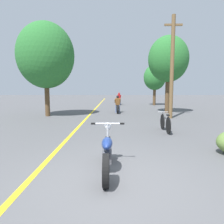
# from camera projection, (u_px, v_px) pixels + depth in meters

# --- Properties ---
(ground_plane) EXTENTS (120.00, 120.00, 0.00)m
(ground_plane) POSITION_uv_depth(u_px,v_px,m) (112.00, 179.00, 4.11)
(ground_plane) COLOR #515154
(lane_stripe_center) EXTENTS (0.14, 48.00, 0.01)m
(lane_stripe_center) POSITION_uv_depth(u_px,v_px,m) (92.00, 112.00, 16.42)
(lane_stripe_center) COLOR yellow
(lane_stripe_center) RESTS_ON ground
(utility_pole) EXTENTS (1.10, 0.24, 6.35)m
(utility_pole) POSITION_uv_depth(u_px,v_px,m) (172.00, 66.00, 12.42)
(utility_pole) COLOR brown
(utility_pole) RESTS_ON ground
(roadside_tree_right_near) EXTENTS (3.06, 2.76, 5.91)m
(roadside_tree_right_near) POSITION_uv_depth(u_px,v_px,m) (168.00, 59.00, 15.26)
(roadside_tree_right_near) COLOR #513A23
(roadside_tree_right_near) RESTS_ON ground
(roadside_tree_right_far) EXTENTS (2.54, 2.28, 4.67)m
(roadside_tree_right_far) POSITION_uv_depth(u_px,v_px,m) (155.00, 78.00, 22.91)
(roadside_tree_right_far) COLOR #513A23
(roadside_tree_right_far) RESTS_ON ground
(roadside_tree_left) EXTENTS (3.82, 3.44, 6.30)m
(roadside_tree_left) POSITION_uv_depth(u_px,v_px,m) (46.00, 56.00, 13.36)
(roadside_tree_left) COLOR #513A23
(roadside_tree_left) RESTS_ON ground
(motorcycle_foreground) EXTENTS (0.82, 2.01, 1.04)m
(motorcycle_foreground) POSITION_uv_depth(u_px,v_px,m) (107.00, 152.00, 4.47)
(motorcycle_foreground) COLOR black
(motorcycle_foreground) RESTS_ON ground
(motorcycle_rider_lead) EXTENTS (0.50, 2.02, 1.36)m
(motorcycle_rider_lead) POSITION_uv_depth(u_px,v_px,m) (118.00, 106.00, 15.75)
(motorcycle_rider_lead) COLOR black
(motorcycle_rider_lead) RESTS_ON ground
(motorcycle_rider_far) EXTENTS (0.50, 2.04, 1.45)m
(motorcycle_rider_far) POSITION_uv_depth(u_px,v_px,m) (119.00, 100.00, 24.00)
(motorcycle_rider_far) COLOR black
(motorcycle_rider_far) RESTS_ON ground
(bicycle_parked) EXTENTS (0.44, 1.70, 0.83)m
(bicycle_parked) POSITION_uv_depth(u_px,v_px,m) (165.00, 123.00, 8.72)
(bicycle_parked) COLOR black
(bicycle_parked) RESTS_ON ground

